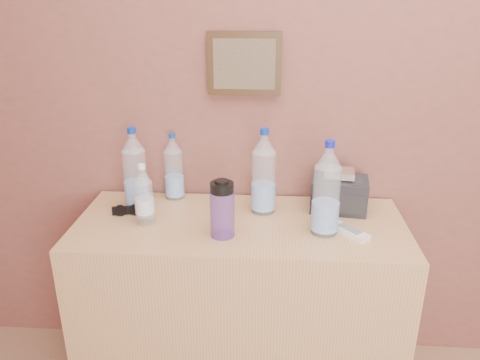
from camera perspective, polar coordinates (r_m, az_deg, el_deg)
name	(u,v)px	position (r m, az deg, el deg)	size (l,w,h in m)	color
picture_frame	(244,64)	(1.95, 0.54, 13.98)	(0.30, 0.03, 0.25)	#382311
dresser	(240,308)	(2.08, -0.01, -15.29)	(1.31, 0.55, 0.82)	tan
pet_large_a	(135,174)	(1.97, -12.65, 0.74)	(0.10, 0.10, 0.35)	white
pet_large_b	(174,170)	(2.06, -8.07, 1.24)	(0.08, 0.08, 0.30)	silver
pet_large_c	(264,176)	(1.90, 2.89, 0.49)	(0.10, 0.10, 0.36)	silver
pet_large_d	(326,193)	(1.75, 10.49, -1.63)	(0.10, 0.10, 0.36)	white
pet_small	(144,198)	(1.85, -11.62, -2.14)	(0.07, 0.07, 0.25)	white
nalgene_bottle	(222,209)	(1.72, -2.18, -3.53)	(0.09, 0.09, 0.22)	#623DA1
sunglasses	(128,210)	(1.98, -13.46, -3.59)	(0.13, 0.05, 0.03)	black
ac_remote	(350,232)	(1.82, 13.24, -6.15)	(0.16, 0.05, 0.02)	#E8EBCF
toiletry_bag	(339,192)	(1.99, 12.00, -1.43)	(0.23, 0.16, 0.15)	black
foil_packet	(339,173)	(1.94, 12.02, 0.83)	(0.12, 0.10, 0.02)	white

